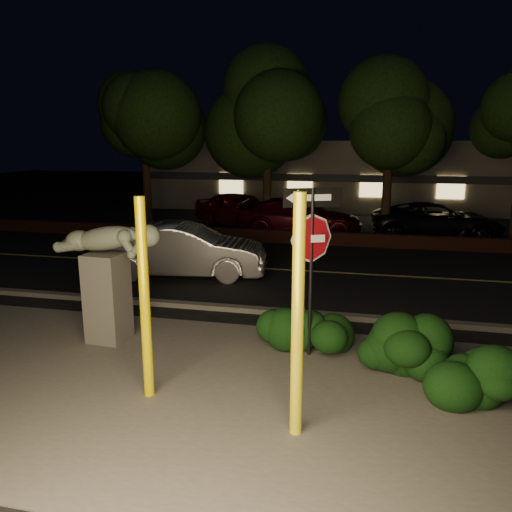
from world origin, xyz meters
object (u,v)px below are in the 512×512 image
Objects in this scene: sculpture at (107,269)px; parked_car_red at (241,209)px; parked_car_dark at (437,221)px; yellow_pole_left at (145,301)px; silver_sedan at (185,250)px; parked_car_darkred at (299,217)px; signpost at (312,239)px; yellow_pole_right at (298,319)px.

parked_car_red is (-0.94, 14.17, -0.68)m from sculpture.
yellow_pole_left is at bearing 154.46° from parked_car_dark.
sculpture is at bearing -148.90° from parked_car_red.
silver_sedan reaches higher than parked_car_darkred.
silver_sedan is at bearing 131.41° from parked_car_dark.
signpost is 14.93m from parked_car_red.
yellow_pole_right is at bearing -109.78° from signpost.
parked_car_dark is at bearing -88.82° from parked_car_darkred.
sculpture is 14.21m from parked_car_red.
yellow_pole_right is 15.30m from parked_car_darkred.
yellow_pole_left is 0.66× the size of silver_sedan.
yellow_pole_right is at bearing -12.33° from yellow_pole_left.
sculpture is at bearing 149.04° from yellow_pole_right.
silver_sedan is (-2.02, 6.98, -0.79)m from yellow_pole_left.
yellow_pole_left is 0.95× the size of yellow_pole_right.
silver_sedan is 7.99m from parked_car_darkred.
parked_car_red is at bearing 99.32° from yellow_pole_left.
yellow_pole_left reaches higher than parked_car_red.
parked_car_red is 8.77m from parked_car_dark.
yellow_pole_right is 1.06× the size of signpost.
sculpture is at bearing 175.24° from silver_sedan.
parked_car_red is at bearing 97.55° from sculpture.
parked_car_dark is at bearing -53.31° from silver_sedan.
sculpture is 0.45× the size of parked_car_darkred.
yellow_pole_left is 16.26m from parked_car_dark.
parked_car_red reaches higher than parked_car_darkred.
silver_sedan is 0.89× the size of parked_car_darkred.
parked_car_red is (-2.64, 16.11, -0.77)m from yellow_pole_left.
yellow_pole_right is 0.63× the size of parked_car_dark.
signpost is at bearing 5.89° from sculpture.
sculpture is 0.50× the size of silver_sedan.
parked_car_darkred is (-1.92, 12.51, -1.46)m from signpost.
sculpture reaches higher than parked_car_darkred.
yellow_pole_left is 16.34m from parked_car_red.
yellow_pole_right is (2.41, -0.53, 0.08)m from yellow_pole_left.
parked_car_darkred is at bearing -89.29° from parked_car_red.
signpost is 4.06m from sculpture.
parked_car_darkred is at bearing 84.48° from sculpture.
sculpture reaches higher than silver_sedan.
signpost is at bearing -146.96° from silver_sedan.
signpost is (2.29, 2.09, 0.66)m from yellow_pole_left.
parked_car_dark is at bearing -69.52° from parked_car_red.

